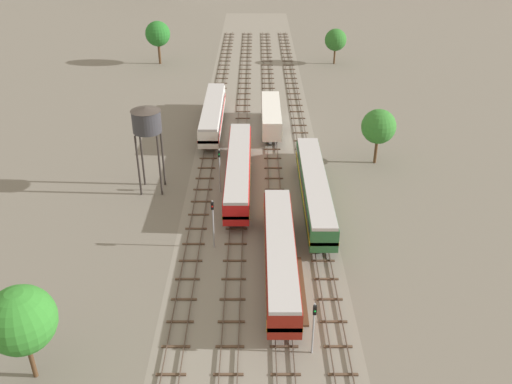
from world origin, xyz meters
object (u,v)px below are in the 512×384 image
diesel_railcar_centre_left_nearest (280,254)px  diesel_railcar_far_left_far (212,113)px  passenger_coach_left_mid (238,168)px  signal_post_mid (219,166)px  freight_boxcar_centre_left_midfar (271,115)px  signal_post_near (212,219)px  water_tower (146,121)px  signal_post_nearest (313,323)px  passenger_coach_centre_near (314,188)px

diesel_railcar_centre_left_nearest → diesel_railcar_far_left_far: (-9.02, 37.05, 0.00)m
passenger_coach_left_mid → signal_post_mid: bearing=-148.3°
diesel_railcar_centre_left_nearest → freight_boxcar_centre_left_midfar: diesel_railcar_centre_left_nearest is taller
signal_post_near → water_tower: bearing=123.8°
passenger_coach_left_mid → signal_post_mid: (-2.25, -1.39, 1.06)m
water_tower → signal_post_mid: 10.13m
signal_post_mid → signal_post_nearest: bearing=-71.6°
freight_boxcar_centre_left_midfar → signal_post_mid: signal_post_mid is taller
passenger_coach_centre_near → water_tower: bearing=167.7°
passenger_coach_centre_near → diesel_railcar_centre_left_nearest: bearing=-108.9°
passenger_coach_left_mid → signal_post_nearest: signal_post_nearest is taller
passenger_coach_left_mid → passenger_coach_centre_near: bearing=-28.9°
signal_post_nearest → freight_boxcar_centre_left_midfar: bearing=92.7°
freight_boxcar_centre_left_midfar → water_tower: size_ratio=1.27×
passenger_coach_centre_near → signal_post_nearest: (-2.25, -23.51, 0.70)m
passenger_coach_left_mid → freight_boxcar_centre_left_midfar: passenger_coach_left_mid is taller
signal_post_near → signal_post_mid: 11.96m
signal_post_nearest → diesel_railcar_far_left_far: bearing=103.4°
passenger_coach_left_mid → freight_boxcar_centre_left_midfar: bearing=76.2°
freight_boxcar_centre_left_midfar → signal_post_near: signal_post_near is taller
diesel_railcar_far_left_far → signal_post_nearest: size_ratio=3.94×
freight_boxcar_centre_left_midfar → signal_post_mid: bearing=-108.9°
diesel_railcar_centre_left_nearest → water_tower: size_ratio=1.86×
signal_post_near → signal_post_mid: (-0.00, 11.96, 0.09)m
passenger_coach_centre_near → passenger_coach_left_mid: 10.30m
passenger_coach_centre_near → signal_post_near: signal_post_near is taller
diesel_railcar_centre_left_nearest → freight_boxcar_centre_left_midfar: (0.01, 36.58, -0.15)m
passenger_coach_left_mid → water_tower: 12.60m
diesel_railcar_centre_left_nearest → passenger_coach_centre_near: size_ratio=0.93×
water_tower → signal_post_near: (8.47, -12.66, -5.62)m
water_tower → signal_post_nearest: bearing=-57.8°
passenger_coach_left_mid → diesel_railcar_far_left_far: size_ratio=1.07×
diesel_railcar_far_left_far → signal_post_mid: (2.25, -20.28, 1.08)m
diesel_railcar_centre_left_nearest → signal_post_near: signal_post_near is taller
passenger_coach_left_mid → water_tower: size_ratio=2.00×
freight_boxcar_centre_left_midfar → signal_post_near: bearing=-102.0°
passenger_coach_centre_near → signal_post_nearest: 23.63m
diesel_railcar_centre_left_nearest → freight_boxcar_centre_left_midfar: 36.58m
freight_boxcar_centre_left_midfar → diesel_railcar_far_left_far: bearing=177.0°
diesel_railcar_far_left_far → signal_post_nearest: (11.27, -47.37, 0.72)m
passenger_coach_centre_near → freight_boxcar_centre_left_midfar: bearing=100.9°
diesel_railcar_centre_left_nearest → diesel_railcar_far_left_far: bearing=103.7°
freight_boxcar_centre_left_midfar → diesel_railcar_far_left_far: diesel_railcar_far_left_far is taller
diesel_railcar_far_left_far → signal_post_mid: 20.43m
passenger_coach_left_mid → diesel_railcar_centre_left_nearest: bearing=-76.1°
freight_boxcar_centre_left_midfar → signal_post_nearest: 46.96m
freight_boxcar_centre_left_midfar → water_tower: 25.35m
water_tower → signal_post_nearest: water_tower is taller
diesel_railcar_centre_left_nearest → passenger_coach_left_mid: bearing=103.9°
diesel_railcar_centre_left_nearest → signal_post_nearest: signal_post_nearest is taller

